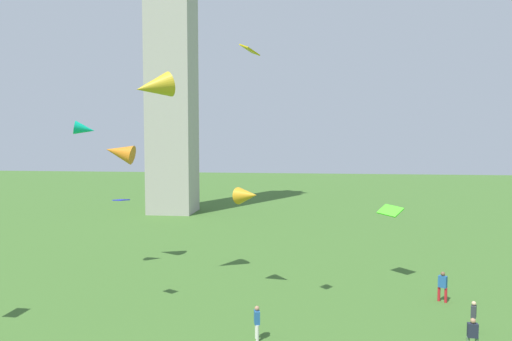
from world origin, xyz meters
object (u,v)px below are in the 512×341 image
object	(u,v)px
person_4	(257,321)
kite_flying_7	(250,50)
person_5	(473,334)
kite_flying_1	(247,195)
kite_flying_5	(119,152)
kite_flying_3	(390,211)
kite_flying_0	(85,129)
person_1	(443,285)
monument_obelisk	(171,13)
person_2	(474,314)
kite_flying_4	(121,200)
kite_flying_2	(153,87)

from	to	relation	value
person_4	kite_flying_7	world-z (taller)	kite_flying_7
person_4	person_5	distance (m)	9.70
kite_flying_1	kite_flying_5	distance (m)	11.68
kite_flying_1	kite_flying_5	world-z (taller)	kite_flying_5
kite_flying_3	kite_flying_0	bearing A→B (deg)	50.21
person_1	kite_flying_0	xyz separation A→B (m)	(-23.09, 2.44, 9.19)
monument_obelisk	kite_flying_0	bearing A→B (deg)	-85.36
kite_flying_0	kite_flying_3	world-z (taller)	kite_flying_0
person_2	kite_flying_7	xyz separation A→B (m)	(-11.10, -0.81, 13.04)
person_5	kite_flying_5	size ratio (longest dim) A/B	0.71
person_4	kite_flying_1	distance (m)	8.81
monument_obelisk	person_4	distance (m)	47.04
person_4	kite_flying_3	world-z (taller)	kite_flying_3
monument_obelisk	kite_flying_4	world-z (taller)	monument_obelisk
person_5	person_2	bearing A→B (deg)	75.38
kite_flying_2	kite_flying_7	xyz separation A→B (m)	(6.75, -5.46, 1.15)
person_1	person_4	distance (m)	12.15
monument_obelisk	kite_flying_0	size ratio (longest dim) A/B	29.41
person_4	monument_obelisk	bearing A→B (deg)	9.03
person_5	kite_flying_4	xyz separation A→B (m)	(-17.71, 3.79, 5.22)
person_2	monument_obelisk	bearing A→B (deg)	58.45
monument_obelisk	person_1	bearing A→B (deg)	-50.51
person_4	kite_flying_0	size ratio (longest dim) A/B	0.97
monument_obelisk	person_1	world-z (taller)	monument_obelisk
kite_flying_4	person_2	bearing A→B (deg)	-151.52
kite_flying_4	kite_flying_3	bearing A→B (deg)	-123.55
kite_flying_3	kite_flying_7	size ratio (longest dim) A/B	1.52
person_2	kite_flying_5	bearing A→B (deg)	88.52
kite_flying_7	person_1	bearing A→B (deg)	149.24
kite_flying_0	kite_flying_4	distance (m)	8.50
person_4	kite_flying_7	xyz separation A→B (m)	(-0.52, 1.42, 12.98)
person_2	kite_flying_3	bearing A→B (deg)	41.04
kite_flying_1	person_1	bearing A→B (deg)	-57.61
person_5	person_1	bearing A→B (deg)	89.51
kite_flying_2	kite_flying_4	world-z (taller)	kite_flying_2
kite_flying_1	kite_flying_4	size ratio (longest dim) A/B	1.92
person_2	kite_flying_0	size ratio (longest dim) A/B	0.91
kite_flying_5	person_1	bearing A→B (deg)	72.67
kite_flying_0	kite_flying_4	world-z (taller)	kite_flying_0
monument_obelisk	kite_flying_5	xyz separation A→B (m)	(3.50, -25.40, -16.55)
person_2	person_1	bearing A→B (deg)	27.07
kite_flying_3	kite_flying_5	world-z (taller)	kite_flying_5
person_5	kite_flying_4	size ratio (longest dim) A/B	1.65
kite_flying_3	kite_flying_2	bearing A→B (deg)	59.72
person_4	kite_flying_0	xyz separation A→B (m)	(-12.88, 9.03, 9.27)
kite_flying_5	kite_flying_4	bearing A→B (deg)	19.52
kite_flying_2	kite_flying_4	xyz separation A→B (m)	(-0.75, -3.54, -6.60)
person_2	kite_flying_0	xyz separation A→B (m)	(-23.46, 6.81, 9.33)
person_2	person_4	xyz separation A→B (m)	(-10.57, -2.22, 0.06)
monument_obelisk	kite_flying_4	size ratio (longest dim) A/B	49.33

